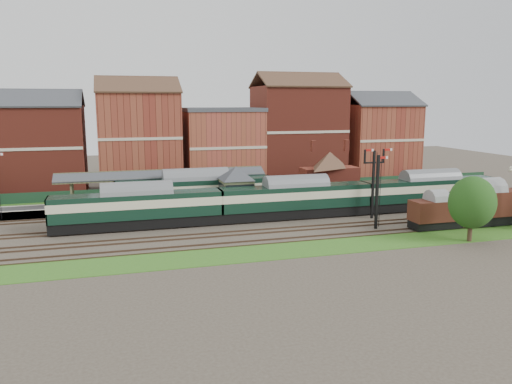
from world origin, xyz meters
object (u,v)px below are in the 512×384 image
object	(u,v)px
dmu_train	(296,198)
semaphore_bracket	(374,179)
signal_box	(236,189)
goods_van_a	(436,212)
platform_railcar	(196,192)

from	to	relation	value
dmu_train	semaphore_bracket	bearing A→B (deg)	-16.11
signal_box	semaphore_bracket	distance (m)	16.16
signal_box	goods_van_a	bearing A→B (deg)	-32.83
semaphore_bracket	goods_van_a	size ratio (longest dim) A/B	1.49
signal_box	dmu_train	distance (m)	7.20
dmu_train	platform_railcar	size ratio (longest dim) A/B	2.81
signal_box	dmu_train	world-z (taller)	signal_box
dmu_train	goods_van_a	distance (m)	15.50
dmu_train	platform_railcar	world-z (taller)	platform_railcar
platform_railcar	goods_van_a	bearing A→B (deg)	-33.58
semaphore_bracket	dmu_train	bearing A→B (deg)	163.89
semaphore_bracket	dmu_train	xyz separation A→B (m)	(-8.66, 2.50, -2.19)
signal_box	platform_railcar	bearing A→B (deg)	143.32
signal_box	semaphore_bracket	world-z (taller)	semaphore_bracket
dmu_train	platform_railcar	bearing A→B (deg)	148.83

